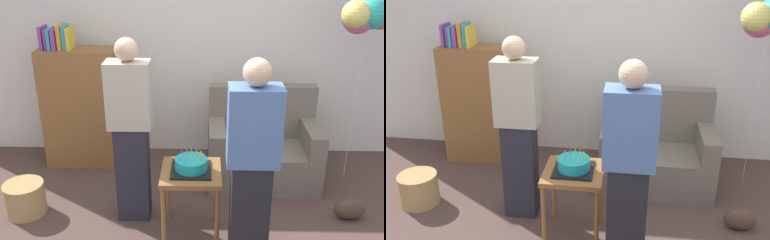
% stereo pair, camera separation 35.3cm
% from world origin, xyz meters
% --- Properties ---
extents(wall_back, '(6.00, 0.10, 2.70)m').
position_xyz_m(wall_back, '(0.00, 2.05, 1.35)').
color(wall_back, silver).
rests_on(wall_back, ground_plane).
extents(couch, '(1.10, 0.70, 0.96)m').
position_xyz_m(couch, '(0.63, 1.33, 0.34)').
color(couch, '#6B6056').
rests_on(couch, ground_plane).
extents(bookshelf, '(0.80, 0.36, 1.55)m').
position_xyz_m(bookshelf, '(-1.30, 1.65, 0.67)').
color(bookshelf, brown).
rests_on(bookshelf, ground_plane).
extents(side_table, '(0.48, 0.48, 0.61)m').
position_xyz_m(side_table, '(-0.07, 0.36, 0.52)').
color(side_table, brown).
rests_on(side_table, ground_plane).
extents(birthday_cake, '(0.32, 0.32, 0.17)m').
position_xyz_m(birthday_cake, '(-0.07, 0.36, 0.66)').
color(birthday_cake, black).
rests_on(birthday_cake, side_table).
extents(person_blowing_candles, '(0.36, 0.22, 1.63)m').
position_xyz_m(person_blowing_candles, '(-0.59, 0.62, 0.83)').
color(person_blowing_candles, '#23232D').
rests_on(person_blowing_candles, ground_plane).
extents(person_holding_cake, '(0.36, 0.22, 1.63)m').
position_xyz_m(person_holding_cake, '(0.36, -0.00, 0.83)').
color(person_holding_cake, black).
rests_on(person_holding_cake, ground_plane).
extents(wicker_basket, '(0.36, 0.36, 0.30)m').
position_xyz_m(wicker_basket, '(-1.60, 0.63, 0.15)').
color(wicker_basket, '#A88451').
rests_on(wicker_basket, ground_plane).
extents(handbag, '(0.28, 0.14, 0.20)m').
position_xyz_m(handbag, '(1.34, 0.62, 0.10)').
color(handbag, '#473328').
rests_on(handbag, ground_plane).
extents(balloon_bunch, '(0.52, 0.36, 1.87)m').
position_xyz_m(balloon_bunch, '(1.51, 1.39, 1.69)').
color(balloon_bunch, silver).
rests_on(balloon_bunch, ground_plane).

